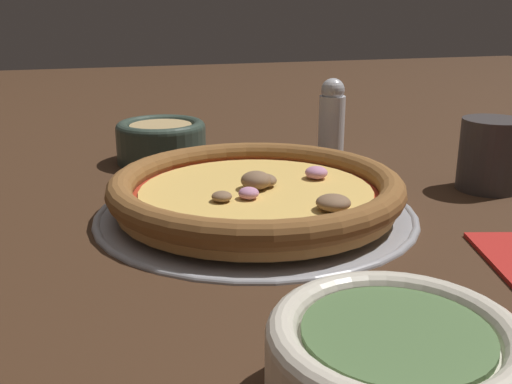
% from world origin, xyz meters
% --- Properties ---
extents(ground_plane, '(3.00, 3.00, 0.00)m').
position_xyz_m(ground_plane, '(0.00, 0.00, 0.00)').
color(ground_plane, '#3D2616').
extents(pizza_tray, '(0.33, 0.33, 0.01)m').
position_xyz_m(pizza_tray, '(0.00, 0.00, 0.00)').
color(pizza_tray, '#9E9EA3').
rests_on(pizza_tray, ground_plane).
extents(pizza, '(0.30, 0.30, 0.04)m').
position_xyz_m(pizza, '(0.00, 0.00, 0.03)').
color(pizza, tan).
rests_on(pizza, pizza_tray).
extents(bowl_near, '(0.12, 0.12, 0.06)m').
position_xyz_m(bowl_near, '(-0.24, -0.06, 0.03)').
color(bowl_near, '#334238').
rests_on(bowl_near, ground_plane).
extents(bowl_far, '(0.13, 0.13, 0.05)m').
position_xyz_m(bowl_far, '(0.32, -0.02, 0.03)').
color(bowl_far, beige).
rests_on(bowl_far, ground_plane).
extents(drinking_cup, '(0.07, 0.07, 0.08)m').
position_xyz_m(drinking_cup, '(-0.01, 0.28, 0.04)').
color(drinking_cup, '#383333').
rests_on(drinking_cup, ground_plane).
extents(pepper_shaker, '(0.04, 0.04, 0.11)m').
position_xyz_m(pepper_shaker, '(-0.20, 0.17, 0.05)').
color(pepper_shaker, silver).
rests_on(pepper_shaker, ground_plane).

